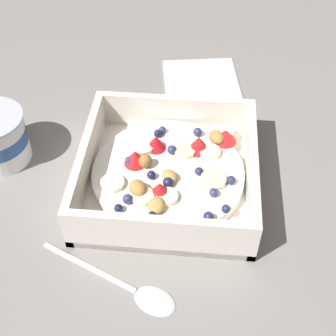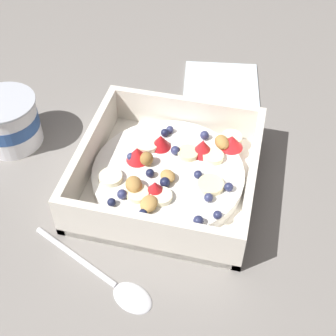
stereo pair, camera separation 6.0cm
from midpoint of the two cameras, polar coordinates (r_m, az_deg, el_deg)
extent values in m
plane|color=gray|center=(0.61, -4.76, -2.95)|extent=(2.40, 2.40, 0.00)
cube|color=white|center=(0.62, -2.77, -1.74)|extent=(0.22, 0.22, 0.01)
cube|color=white|center=(0.60, 7.19, -0.77)|extent=(0.22, 0.01, 0.06)
cube|color=white|center=(0.62, -12.53, 0.53)|extent=(0.22, 0.01, 0.06)
cube|color=white|center=(0.53, -4.28, -8.30)|extent=(0.01, 0.20, 0.06)
cube|color=white|center=(0.67, -1.74, 6.36)|extent=(0.01, 0.20, 0.06)
cylinder|color=white|center=(0.61, -2.82, -0.94)|extent=(0.20, 0.20, 0.02)
cylinder|color=beige|center=(0.62, -0.74, 1.88)|extent=(0.04, 0.04, 0.01)
cylinder|color=#F7EFC6|center=(0.59, -9.62, -2.00)|extent=(0.04, 0.04, 0.01)
cylinder|color=beige|center=(0.59, 2.57, -1.62)|extent=(0.04, 0.04, 0.01)
cylinder|color=#F4EAB7|center=(0.65, 4.16, 4.22)|extent=(0.04, 0.04, 0.01)
cylinder|color=#F4EAB7|center=(0.62, 2.35, 1.78)|extent=(0.04, 0.04, 0.01)
cylinder|color=#F4EAB7|center=(0.57, -6.08, -3.64)|extent=(0.04, 0.04, 0.01)
cylinder|color=#F7EFC6|center=(0.63, -5.84, 2.45)|extent=(0.04, 0.04, 0.01)
cylinder|color=#F7EFC6|center=(0.57, -3.16, -3.68)|extent=(0.04, 0.04, 0.01)
cone|color=red|center=(0.57, -4.02, -2.71)|extent=(0.03, 0.03, 0.02)
cone|color=red|center=(0.64, 4.28, 3.79)|extent=(0.04, 0.04, 0.02)
cone|color=red|center=(0.61, -6.81, 1.16)|extent=(0.03, 0.03, 0.02)
cone|color=red|center=(0.63, -4.09, 2.97)|extent=(0.03, 0.03, 0.02)
cone|color=red|center=(0.62, 0.97, 2.82)|extent=(0.04, 0.04, 0.02)
sphere|color=#191E3D|center=(0.59, -5.34, -0.71)|extent=(0.01, 0.01, 0.01)
sphere|color=navy|center=(0.57, 2.55, -3.15)|extent=(0.01, 0.01, 0.01)
sphere|color=#23284C|center=(0.59, 0.88, -0.55)|extent=(0.01, 0.01, 0.01)
sphere|color=navy|center=(0.65, -3.33, 4.51)|extent=(0.01, 0.01, 0.01)
sphere|color=#23284C|center=(0.64, 2.87, 3.86)|extent=(0.01, 0.01, 0.01)
sphere|color=navy|center=(0.62, -2.30, 2.07)|extent=(0.01, 0.01, 0.01)
sphere|color=#191E3D|center=(0.58, -2.96, -1.90)|extent=(0.01, 0.01, 0.01)
sphere|color=#23284C|center=(0.56, 3.95, -5.11)|extent=(0.01, 0.01, 0.01)
sphere|color=#23284C|center=(0.59, 4.75, -1.43)|extent=(0.01, 0.01, 0.01)
sphere|color=navy|center=(0.57, -7.92, -3.90)|extent=(0.01, 0.01, 0.01)
sphere|color=#191E3D|center=(0.55, -5.04, -5.89)|extent=(0.01, 0.01, 0.01)
sphere|color=navy|center=(0.64, 0.94, 4.24)|extent=(0.01, 0.01, 0.01)
sphere|color=#191E3D|center=(0.64, -4.09, 4.07)|extent=(0.01, 0.01, 0.01)
sphere|color=#23284C|center=(0.55, 1.78, -6.05)|extent=(0.01, 0.01, 0.01)
sphere|color=#191E3D|center=(0.56, -9.05, -4.99)|extent=(0.01, 0.01, 0.01)
sphere|color=navy|center=(0.61, -7.54, 0.74)|extent=(0.01, 0.01, 0.01)
ellipsoid|color=#AD7F42|center=(0.63, 3.15, 3.61)|extent=(0.03, 0.03, 0.02)
ellipsoid|color=#AD7F42|center=(0.57, -6.67, -2.58)|extent=(0.03, 0.03, 0.02)
ellipsoid|color=tan|center=(0.59, -2.70, -0.89)|extent=(0.03, 0.03, 0.01)
ellipsoid|color=olive|center=(0.60, -5.59, 0.70)|extent=(0.02, 0.02, 0.02)
ellipsoid|color=tan|center=(0.56, -4.50, -4.70)|extent=(0.03, 0.02, 0.01)
ellipsoid|color=silver|center=(0.52, -4.99, -15.70)|extent=(0.05, 0.06, 0.01)
cylinder|color=silver|center=(0.56, -12.69, -11.59)|extent=(0.06, 0.12, 0.01)
cube|color=silver|center=(0.79, 1.82, 10.49)|extent=(0.14, 0.14, 0.01)
camera|label=1|loc=(0.03, -92.87, -3.02)|focal=50.52mm
camera|label=2|loc=(0.03, 87.13, 3.02)|focal=50.52mm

